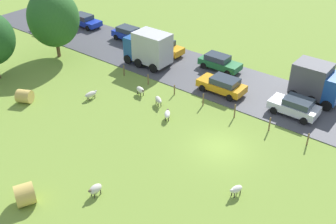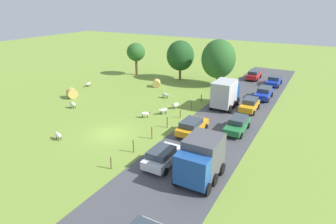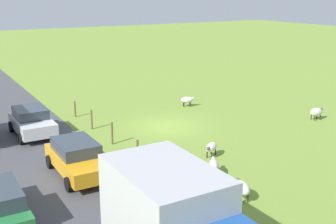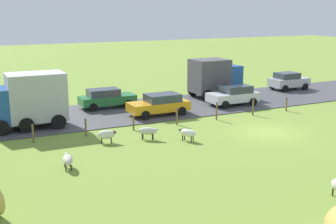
% 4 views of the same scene
% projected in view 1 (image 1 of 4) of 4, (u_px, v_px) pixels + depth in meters
% --- Properties ---
extents(ground_plane, '(160.00, 160.00, 0.00)m').
position_uv_depth(ground_plane, '(220.00, 147.00, 30.90)').
color(ground_plane, olive).
extents(road_strip, '(8.00, 80.00, 0.06)m').
position_uv_depth(road_strip, '(274.00, 98.00, 37.15)').
color(road_strip, '#47474C').
rests_on(road_strip, ground_plane).
extents(sheep_0, '(1.07, 0.63, 0.81)m').
position_uv_depth(sheep_0, '(95.00, 189.00, 26.26)').
color(sheep_0, beige).
rests_on(sheep_0, ground_plane).
extents(sheep_1, '(1.33, 0.65, 0.71)m').
position_uv_depth(sheep_1, '(91.00, 94.00, 36.84)').
color(sheep_1, beige).
rests_on(sheep_1, ground_plane).
extents(sheep_2, '(1.07, 0.74, 0.75)m').
position_uv_depth(sheep_2, '(236.00, 189.00, 26.25)').
color(sheep_2, silver).
rests_on(sheep_2, ground_plane).
extents(sheep_3, '(1.15, 0.97, 0.74)m').
position_uv_depth(sheep_3, '(167.00, 114.00, 33.93)').
color(sheep_3, white).
rests_on(sheep_3, ground_plane).
extents(sheep_4, '(1.01, 1.21, 0.77)m').
position_uv_depth(sheep_4, '(159.00, 100.00, 35.85)').
color(sheep_4, beige).
rests_on(sheep_4, ground_plane).
extents(sheep_6, '(0.81, 1.19, 0.78)m').
position_uv_depth(sheep_6, '(140.00, 90.00, 37.42)').
color(sheep_6, silver).
rests_on(sheep_6, ground_plane).
extents(hay_bale_0, '(1.64, 1.67, 1.21)m').
position_uv_depth(hay_bale_0, '(25.00, 96.00, 36.25)').
color(hay_bale_0, tan).
rests_on(hay_bale_0, ground_plane).
extents(hay_bale_1, '(1.68, 1.80, 1.43)m').
position_uv_depth(hay_bale_1, '(25.00, 195.00, 25.54)').
color(hay_bale_1, tan).
rests_on(hay_bale_1, ground_plane).
extents(tree_2, '(5.42, 5.42, 7.48)m').
position_uv_depth(tree_2, '(53.00, 18.00, 42.62)').
color(tree_2, brown).
rests_on(tree_2, ground_plane).
extents(fence_post_0, '(0.12, 0.12, 1.09)m').
position_uv_depth(fence_post_0, '(308.00, 139.00, 30.81)').
color(fence_post_0, brown).
rests_on(fence_post_0, ground_plane).
extents(fence_post_1, '(0.12, 0.12, 1.24)m').
position_uv_depth(fence_post_1, '(270.00, 124.00, 32.43)').
color(fence_post_1, brown).
rests_on(fence_post_1, ground_plane).
extents(fence_post_2, '(0.12, 0.12, 1.28)m').
position_uv_depth(fence_post_2, '(235.00, 111.00, 34.07)').
color(fence_post_2, brown).
rests_on(fence_post_2, ground_plane).
extents(fence_post_3, '(0.12, 0.12, 1.22)m').
position_uv_depth(fence_post_3, '(203.00, 100.00, 35.73)').
color(fence_post_3, brown).
rests_on(fence_post_3, ground_plane).
extents(fence_post_4, '(0.12, 0.12, 1.01)m').
position_uv_depth(fence_post_4, '(174.00, 90.00, 37.44)').
color(fence_post_4, brown).
rests_on(fence_post_4, ground_plane).
extents(fence_post_5, '(0.12, 0.12, 1.13)m').
position_uv_depth(fence_post_5, '(148.00, 80.00, 39.06)').
color(fence_post_5, brown).
rests_on(fence_post_5, ground_plane).
extents(fence_post_6, '(0.12, 0.12, 1.15)m').
position_uv_depth(fence_post_6, '(124.00, 70.00, 40.71)').
color(fence_post_6, brown).
rests_on(fence_post_6, ground_plane).
extents(truck_0, '(2.69, 4.87, 3.61)m').
position_uv_depth(truck_0, '(149.00, 48.00, 42.06)').
color(truck_0, '#1E4C99').
rests_on(truck_0, road_strip).
extents(truck_1, '(2.84, 4.25, 3.38)m').
position_uv_depth(truck_1, '(317.00, 82.00, 35.98)').
color(truck_1, '#1E4C99').
rests_on(truck_1, road_strip).
extents(car_0, '(2.12, 4.56, 1.50)m').
position_uv_depth(car_0, '(84.00, 20.00, 52.40)').
color(car_0, '#1933B2').
rests_on(car_0, road_strip).
extents(car_1, '(1.94, 3.96, 1.59)m').
position_uv_depth(car_1, '(166.00, 47.00, 44.89)').
color(car_1, orange).
rests_on(car_1, road_strip).
extents(car_2, '(2.06, 4.47, 1.58)m').
position_uv_depth(car_2, '(129.00, 34.00, 48.31)').
color(car_2, '#1933B2').
rests_on(car_2, road_strip).
extents(car_3, '(1.97, 4.41, 1.52)m').
position_uv_depth(car_3, '(219.00, 62.00, 41.70)').
color(car_3, '#237238').
rests_on(car_3, road_strip).
extents(car_5, '(1.97, 4.45, 1.60)m').
position_uv_depth(car_5, '(50.00, 24.00, 50.96)').
color(car_5, red).
rests_on(car_5, road_strip).
extents(car_6, '(2.16, 4.11, 1.59)m').
position_uv_depth(car_6, '(295.00, 106.00, 34.29)').
color(car_6, silver).
rests_on(car_6, road_strip).
extents(car_7, '(2.15, 4.49, 1.54)m').
position_uv_depth(car_7, '(222.00, 85.00, 37.56)').
color(car_7, orange).
rests_on(car_7, road_strip).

